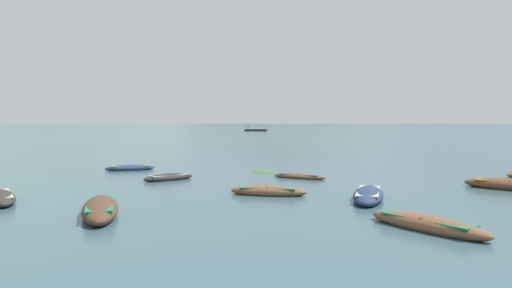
{
  "coord_description": "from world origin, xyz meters",
  "views": [
    {
      "loc": [
        1.27,
        -4.57,
        3.32
      ],
      "look_at": [
        -2.84,
        56.68,
        0.29
      ],
      "focal_mm": 31.16,
      "sensor_mm": 36.0,
      "label": 1
    }
  ],
  "objects_px": {
    "rowboat_4": "(268,191)",
    "rowboat_5": "(130,168)",
    "rowboat_0": "(427,224)",
    "rowboat_2": "(299,176)",
    "rowboat_1": "(100,209)",
    "rowboat_11": "(0,198)",
    "rowboat_12": "(512,185)",
    "ferry_0": "(256,130)",
    "rowboat_8": "(169,177)",
    "rowboat_3": "(368,195)"
  },
  "relations": [
    {
      "from": "rowboat_0",
      "to": "rowboat_2",
      "type": "xyz_separation_m",
      "value": [
        -3.54,
        12.35,
        -0.06
      ]
    },
    {
      "from": "rowboat_0",
      "to": "ferry_0",
      "type": "xyz_separation_m",
      "value": [
        -15.28,
        149.05,
        0.27
      ]
    },
    {
      "from": "rowboat_4",
      "to": "rowboat_8",
      "type": "relative_size",
      "value": 1.24
    },
    {
      "from": "rowboat_5",
      "to": "rowboat_4",
      "type": "bearing_deg",
      "value": -44.49
    },
    {
      "from": "rowboat_3",
      "to": "rowboat_5",
      "type": "distance_m",
      "value": 17.89
    },
    {
      "from": "rowboat_5",
      "to": "ferry_0",
      "type": "distance_m",
      "value": 133.0
    },
    {
      "from": "rowboat_0",
      "to": "rowboat_4",
      "type": "distance_m",
      "value": 8.09
    },
    {
      "from": "rowboat_4",
      "to": "rowboat_5",
      "type": "relative_size",
      "value": 1.05
    },
    {
      "from": "rowboat_11",
      "to": "rowboat_2",
      "type": "bearing_deg",
      "value": 34.47
    },
    {
      "from": "rowboat_11",
      "to": "rowboat_12",
      "type": "relative_size",
      "value": 0.85
    },
    {
      "from": "rowboat_5",
      "to": "rowboat_8",
      "type": "relative_size",
      "value": 1.18
    },
    {
      "from": "rowboat_2",
      "to": "rowboat_12",
      "type": "xyz_separation_m",
      "value": [
        10.31,
        -3.69,
        0.09
      ]
    },
    {
      "from": "ferry_0",
      "to": "rowboat_4",
      "type": "bearing_deg",
      "value": -85.93
    },
    {
      "from": "rowboat_0",
      "to": "rowboat_8",
      "type": "bearing_deg",
      "value": 134.88
    },
    {
      "from": "rowboat_0",
      "to": "rowboat_3",
      "type": "xyz_separation_m",
      "value": [
        -0.81,
        5.28,
        0.02
      ]
    },
    {
      "from": "rowboat_0",
      "to": "rowboat_8",
      "type": "distance_m",
      "value": 15.67
    },
    {
      "from": "rowboat_5",
      "to": "rowboat_8",
      "type": "bearing_deg",
      "value": -50.7
    },
    {
      "from": "rowboat_8",
      "to": "rowboat_12",
      "type": "xyz_separation_m",
      "value": [
        17.83,
        -2.44,
        0.06
      ]
    },
    {
      "from": "rowboat_3",
      "to": "rowboat_4",
      "type": "distance_m",
      "value": 4.43
    },
    {
      "from": "rowboat_12",
      "to": "rowboat_1",
      "type": "bearing_deg",
      "value": -157.76
    },
    {
      "from": "rowboat_2",
      "to": "rowboat_12",
      "type": "relative_size",
      "value": 0.77
    },
    {
      "from": "rowboat_5",
      "to": "rowboat_11",
      "type": "distance_m",
      "value": 12.42
    },
    {
      "from": "rowboat_0",
      "to": "rowboat_11",
      "type": "distance_m",
      "value": 16.58
    },
    {
      "from": "rowboat_4",
      "to": "rowboat_12",
      "type": "bearing_deg",
      "value": 11.45
    },
    {
      "from": "rowboat_0",
      "to": "rowboat_2",
      "type": "relative_size",
      "value": 1.13
    },
    {
      "from": "rowboat_4",
      "to": "ferry_0",
      "type": "bearing_deg",
      "value": 94.07
    },
    {
      "from": "rowboat_12",
      "to": "ferry_0",
      "type": "xyz_separation_m",
      "value": [
        -22.05,
        140.39,
        0.24
      ]
    },
    {
      "from": "rowboat_0",
      "to": "rowboat_11",
      "type": "xyz_separation_m",
      "value": [
        -16.17,
        3.67,
        0.0
      ]
    },
    {
      "from": "rowboat_1",
      "to": "rowboat_2",
      "type": "xyz_separation_m",
      "value": [
        7.4,
        10.93,
        -0.1
      ]
    },
    {
      "from": "rowboat_0",
      "to": "ferry_0",
      "type": "height_order",
      "value": "ferry_0"
    },
    {
      "from": "rowboat_2",
      "to": "rowboat_12",
      "type": "distance_m",
      "value": 10.95
    },
    {
      "from": "rowboat_11",
      "to": "rowboat_5",
      "type": "bearing_deg",
      "value": 85.05
    },
    {
      "from": "rowboat_3",
      "to": "rowboat_1",
      "type": "bearing_deg",
      "value": -159.17
    },
    {
      "from": "rowboat_0",
      "to": "rowboat_5",
      "type": "distance_m",
      "value": 22.03
    },
    {
      "from": "rowboat_2",
      "to": "rowboat_8",
      "type": "relative_size",
      "value": 1.13
    },
    {
      "from": "rowboat_1",
      "to": "rowboat_2",
      "type": "distance_m",
      "value": 13.2
    },
    {
      "from": "rowboat_11",
      "to": "rowboat_0",
      "type": "bearing_deg",
      "value": -12.8
    },
    {
      "from": "rowboat_1",
      "to": "rowboat_2",
      "type": "bearing_deg",
      "value": 55.88
    },
    {
      "from": "rowboat_1",
      "to": "rowboat_4",
      "type": "bearing_deg",
      "value": 39.74
    },
    {
      "from": "rowboat_4",
      "to": "rowboat_12",
      "type": "height_order",
      "value": "rowboat_12"
    },
    {
      "from": "rowboat_0",
      "to": "rowboat_12",
      "type": "distance_m",
      "value": 11.0
    },
    {
      "from": "rowboat_3",
      "to": "rowboat_4",
      "type": "xyz_separation_m",
      "value": [
        -4.32,
        0.98,
        -0.02
      ]
    },
    {
      "from": "rowboat_2",
      "to": "rowboat_11",
      "type": "distance_m",
      "value": 15.33
    },
    {
      "from": "rowboat_11",
      "to": "ferry_0",
      "type": "distance_m",
      "value": 145.38
    },
    {
      "from": "rowboat_0",
      "to": "rowboat_4",
      "type": "relative_size",
      "value": 1.04
    },
    {
      "from": "rowboat_2",
      "to": "rowboat_4",
      "type": "height_order",
      "value": "rowboat_4"
    },
    {
      "from": "rowboat_8",
      "to": "rowboat_11",
      "type": "distance_m",
      "value": 9.02
    },
    {
      "from": "ferry_0",
      "to": "rowboat_1",
      "type": "bearing_deg",
      "value": -88.32
    },
    {
      "from": "rowboat_1",
      "to": "rowboat_12",
      "type": "height_order",
      "value": "rowboat_1"
    },
    {
      "from": "rowboat_2",
      "to": "ferry_0",
      "type": "distance_m",
      "value": 137.21
    }
  ]
}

